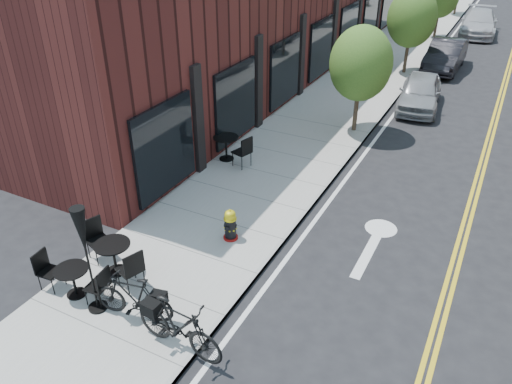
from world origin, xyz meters
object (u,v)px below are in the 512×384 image
Objects in this scene: bistro_set_b at (114,254)px; bistro_set_c at (226,145)px; patio_umbrella at (83,239)px; parked_car_a at (420,92)px; bicycle_right at (179,327)px; parked_car_b at (445,55)px; bistro_set_a at (73,278)px; parked_car_c at (479,23)px; bicycle_left at (133,297)px; fire_hydrant at (230,225)px.

bistro_set_c is at bearing 115.40° from bistro_set_b.
patio_umbrella is at bearing -65.67° from bistro_set_c.
bicycle_right is at bearing -101.07° from parked_car_a.
parked_car_b is at bearing 83.57° from parked_car_a.
bistro_set_a is at bearing -111.78° from parked_car_a.
bistro_set_b is at bearing 70.36° from bistro_set_a.
bicycle_right is 15.43m from parked_car_a.
bistro_set_a is 0.87× the size of bistro_set_c.
bicycle_right reaches higher than bistro_set_b.
parked_car_c reaches higher than parked_car_b.
parked_car_b is (2.62, 21.08, 0.09)m from bicycle_left.
fire_hydrant is 4.47m from bistro_set_c.
parked_car_a is 14.70m from parked_car_c.
parked_car_c is (4.10, 29.95, -1.17)m from patio_umbrella.
parked_car_b is (4.60, 13.99, 0.09)m from bistro_set_c.
bicycle_left reaches higher than bistro_set_c.
parked_car_c is at bearing 162.24° from bicycle_left.
patio_umbrella is 21.58m from parked_car_b.
fire_hydrant is at bearing -96.27° from parked_car_b.
patio_umbrella is 0.56× the size of parked_car_b.
bistro_set_c is 7.46m from patio_umbrella.
parked_car_c reaches higher than bicycle_right.
parked_car_a is at bearing 75.90° from bistro_set_c.
bistro_set_a is at bearing -100.32° from parked_car_b.
bicycle_right is 1.00× the size of bistro_set_c.
bistro_set_b reaches higher than fire_hydrant.
bicycle_left is 1.59m from bistro_set_a.
bistro_set_c is 14.73m from parked_car_b.
parked_car_a is (4.58, 7.99, 0.04)m from bistro_set_c.
bicycle_left is 1.56m from patio_umbrella.
parked_car_a is (1.28, 15.38, -0.04)m from bicycle_right.
patio_umbrella reaches higher than parked_car_b.
fire_hydrant is 0.50× the size of bistro_set_a.
parked_car_c is at bearing 100.45° from bistro_set_b.
bistro_set_b is 1.75m from patio_umbrella.
bistro_set_c reaches higher than fire_hydrant.
parked_car_c is at bearing 81.29° from parked_car_a.
bicycle_right is at bearing -3.04° from patio_umbrella.
bicycle_left is at bearing -15.42° from bistro_set_b.
bistro_set_c is 0.45× the size of parked_car_b.
parked_car_b reaches higher than bistro_set_c.
bistro_set_a is at bearing -103.31° from parked_car_c.
bicycle_right is at bearing -94.45° from fire_hydrant.
patio_umbrella reaches higher than fire_hydrant.
parked_car_c reaches higher than bicycle_left.
bicycle_left is at bearing -100.34° from parked_car_c.
bistro_set_a is 21.58m from parked_car_b.
parked_car_c is (4.81, 29.85, 0.17)m from bistro_set_a.
parked_car_c reaches higher than fire_hydrant.
patio_umbrella is at bearing -13.51° from bistro_set_a.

